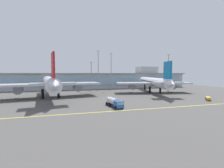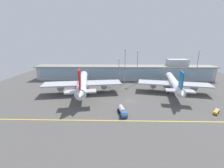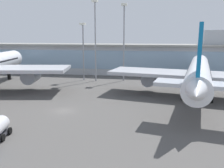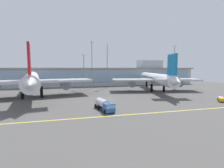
# 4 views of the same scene
# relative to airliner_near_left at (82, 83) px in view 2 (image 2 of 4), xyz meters

# --- Properties ---
(ground_plane) EXTENTS (202.74, 202.74, 0.00)m
(ground_plane) POSITION_rel_airliner_near_left_xyz_m (27.95, -11.81, -6.76)
(ground_plane) COLOR #514F4C
(taxiway_centreline_stripe) EXTENTS (162.19, 0.50, 0.01)m
(taxiway_centreline_stripe) POSITION_rel_airliner_near_left_xyz_m (27.95, -33.81, -6.75)
(taxiway_centreline_stripe) COLOR yellow
(taxiway_centreline_stripe) RESTS_ON ground
(terminal_building) EXTENTS (147.81, 14.00, 16.82)m
(terminal_building) POSITION_rel_airliner_near_left_xyz_m (29.88, 37.87, -0.52)
(terminal_building) COLOR #ADB2B7
(terminal_building) RESTS_ON ground
(airliner_near_left) EXTENTS (48.08, 55.66, 18.52)m
(airliner_near_left) POSITION_rel_airliner_near_left_xyz_m (0.00, 0.00, 0.00)
(airliner_near_left) COLOR black
(airliner_near_left) RESTS_ON ground
(airliner_near_right) EXTENTS (44.29, 51.91, 16.88)m
(airliner_near_right) POSITION_rel_airliner_near_left_xyz_m (56.24, 3.12, -0.60)
(airliner_near_right) COLOR black
(airliner_near_right) RESTS_ON ground
(fuel_tanker_truck) EXTENTS (4.36, 9.34, 2.90)m
(fuel_tanker_truck) POSITION_rel_airliner_near_left_xyz_m (23.32, -28.08, -5.25)
(fuel_tanker_truck) COLOR black
(fuel_tanker_truck) RESTS_ON ground
(baggage_tug_near) EXTENTS (4.88, 5.20, 1.40)m
(baggage_tug_near) POSITION_rel_airliner_near_left_xyz_m (65.32, -25.97, -5.96)
(baggage_tug_near) COLOR black
(baggage_tug_near) RESTS_ON ground
(apron_light_mast_west) EXTENTS (1.80, 1.80, 24.87)m
(apron_light_mast_west) POSITION_rel_airliner_near_left_xyz_m (35.97, 22.63, 9.39)
(apron_light_mast_west) COLOR gray
(apron_light_mast_west) RESTS_ON ground
(apron_light_mast_centre) EXTENTS (1.80, 1.80, 18.98)m
(apron_light_mast_centre) POSITION_rel_airliner_near_left_xyz_m (22.50, 21.68, 6.09)
(apron_light_mast_centre) COLOR gray
(apron_light_mast_centre) RESTS_ON ground
(apron_light_mast_east) EXTENTS (1.80, 1.80, 25.40)m
(apron_light_mast_east) POSITION_rel_airliner_near_left_xyz_m (77.97, 19.84, 9.68)
(apron_light_mast_east) COLOR gray
(apron_light_mast_east) RESTS_ON ground
(apron_light_mast_far_east) EXTENTS (1.80, 1.80, 25.96)m
(apron_light_mast_far_east) POSITION_rel_airliner_near_left_xyz_m (26.88, 20.78, 9.99)
(apron_light_mast_far_east) COLOR gray
(apron_light_mast_far_east) RESTS_ON ground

